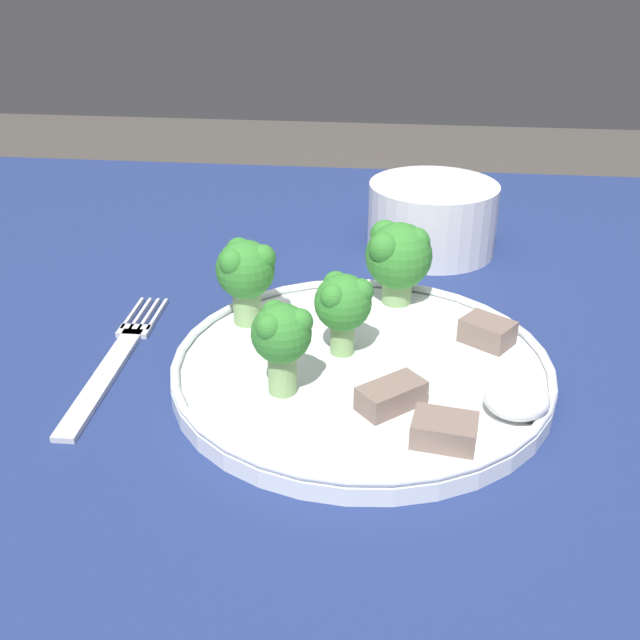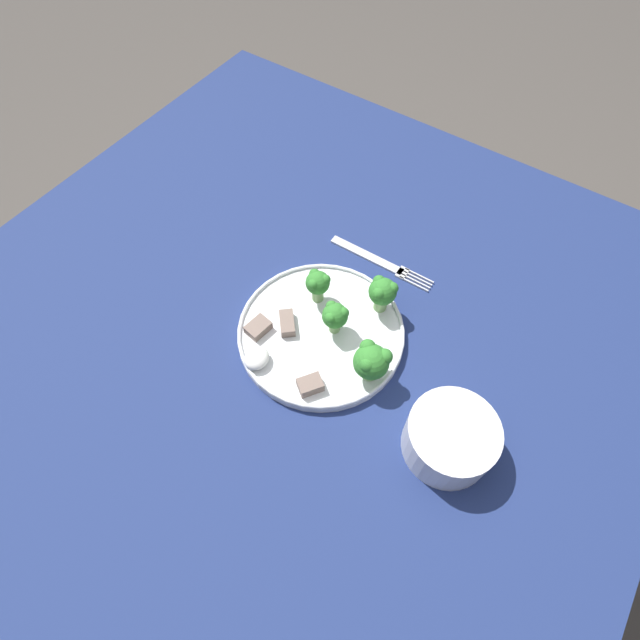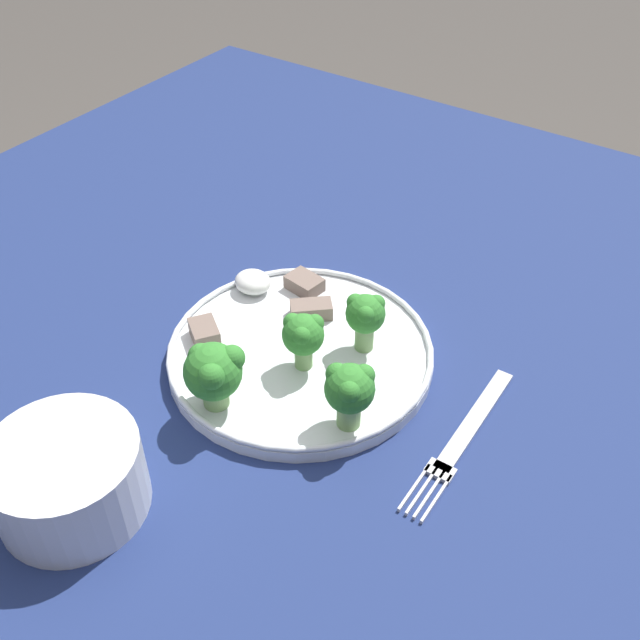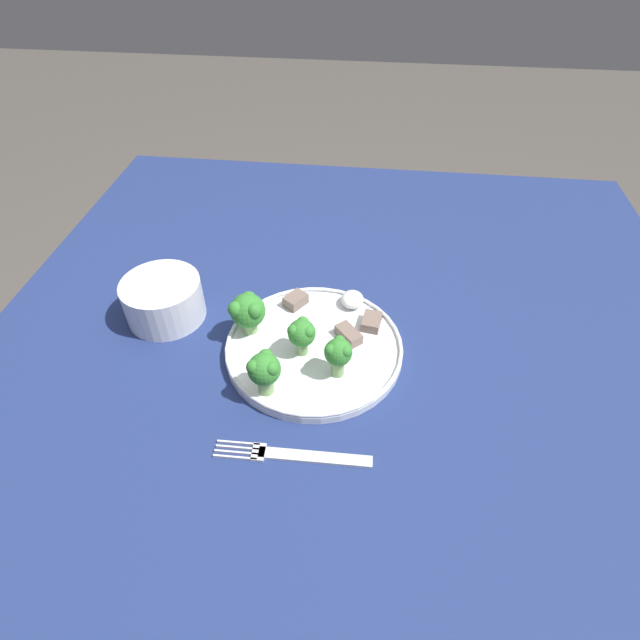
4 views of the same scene
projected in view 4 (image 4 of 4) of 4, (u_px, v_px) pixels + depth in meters
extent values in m
plane|color=#4C4742|center=(337.00, 549.00, 1.25)|extent=(8.00, 8.00, 0.00)
cube|color=navy|center=(348.00, 351.00, 0.75)|extent=(1.14, 1.11, 0.03)
cylinder|color=brown|center=(542.00, 322.00, 1.33)|extent=(0.06, 0.06, 0.71)
cylinder|color=brown|center=(183.00, 294.00, 1.42)|extent=(0.06, 0.06, 0.71)
cylinder|color=white|center=(314.00, 349.00, 0.73)|extent=(0.26, 0.26, 0.01)
torus|color=white|center=(314.00, 344.00, 0.72)|extent=(0.26, 0.26, 0.01)
cube|color=silver|center=(315.00, 457.00, 0.60)|extent=(0.02, 0.14, 0.00)
cube|color=silver|center=(259.00, 452.00, 0.61)|extent=(0.02, 0.02, 0.00)
cube|color=silver|center=(239.00, 443.00, 0.61)|extent=(0.00, 0.05, 0.00)
cube|color=silver|center=(238.00, 448.00, 0.61)|extent=(0.00, 0.05, 0.00)
cube|color=silver|center=(236.00, 453.00, 0.61)|extent=(0.00, 0.05, 0.00)
cube|color=silver|center=(235.00, 458.00, 0.60)|extent=(0.00, 0.05, 0.00)
cylinder|color=silver|center=(164.00, 300.00, 0.77)|extent=(0.12, 0.12, 0.07)
cylinder|color=white|center=(164.00, 302.00, 0.77)|extent=(0.10, 0.10, 0.05)
cylinder|color=#7FA866|center=(302.00, 346.00, 0.70)|extent=(0.02, 0.02, 0.02)
sphere|color=#337F2D|center=(302.00, 333.00, 0.69)|extent=(0.04, 0.04, 0.04)
sphere|color=#337F2D|center=(303.00, 322.00, 0.69)|extent=(0.02, 0.02, 0.02)
sphere|color=#337F2D|center=(293.00, 331.00, 0.68)|extent=(0.02, 0.02, 0.02)
sphere|color=#337F2D|center=(308.00, 332.00, 0.68)|extent=(0.02, 0.02, 0.02)
cylinder|color=#7FA866|center=(249.00, 327.00, 0.74)|extent=(0.02, 0.02, 0.02)
sphere|color=#337F2D|center=(247.00, 312.00, 0.72)|extent=(0.05, 0.05, 0.05)
sphere|color=#337F2D|center=(249.00, 299.00, 0.72)|extent=(0.02, 0.02, 0.02)
sphere|color=#337F2D|center=(236.00, 309.00, 0.70)|extent=(0.02, 0.02, 0.02)
sphere|color=#337F2D|center=(255.00, 311.00, 0.70)|extent=(0.02, 0.02, 0.02)
cylinder|color=#7FA866|center=(338.00, 366.00, 0.67)|extent=(0.02, 0.02, 0.03)
sphere|color=#337F2D|center=(338.00, 352.00, 0.66)|extent=(0.04, 0.04, 0.04)
sphere|color=#337F2D|center=(339.00, 341.00, 0.66)|extent=(0.02, 0.02, 0.02)
sphere|color=#337F2D|center=(331.00, 350.00, 0.65)|extent=(0.02, 0.02, 0.02)
sphere|color=#337F2D|center=(346.00, 351.00, 0.64)|extent=(0.02, 0.02, 0.02)
cylinder|color=#7FA866|center=(266.00, 384.00, 0.65)|extent=(0.02, 0.02, 0.03)
sphere|color=#337F2D|center=(264.00, 369.00, 0.63)|extent=(0.04, 0.04, 0.04)
sphere|color=#337F2D|center=(266.00, 356.00, 0.64)|extent=(0.02, 0.02, 0.02)
sphere|color=#337F2D|center=(254.00, 367.00, 0.62)|extent=(0.02, 0.02, 0.02)
sphere|color=#337F2D|center=(271.00, 368.00, 0.62)|extent=(0.02, 0.02, 0.02)
cube|color=#756056|center=(347.00, 334.00, 0.73)|extent=(0.05, 0.04, 0.02)
cube|color=#756056|center=(296.00, 300.00, 0.78)|extent=(0.04, 0.04, 0.02)
cube|color=#756056|center=(371.00, 322.00, 0.75)|extent=(0.04, 0.03, 0.02)
ellipsoid|color=white|center=(349.00, 299.00, 0.78)|extent=(0.04, 0.04, 0.02)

